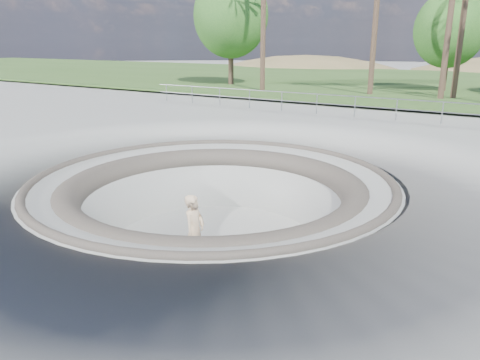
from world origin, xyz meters
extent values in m
plane|color=gray|center=(0.00, 0.00, 0.00)|extent=(180.00, 180.00, 0.00)
torus|color=gray|center=(0.00, 0.00, -2.00)|extent=(14.00, 14.00, 4.00)
cylinder|color=gray|center=(0.00, 0.00, -1.95)|extent=(6.60, 6.60, 0.10)
torus|color=#524C41|center=(0.00, 0.00, -0.02)|extent=(10.24, 10.24, 0.24)
torus|color=#524C41|center=(0.00, 0.00, -0.45)|extent=(8.91, 8.91, 0.81)
cube|color=#325120|center=(0.00, 34.00, 0.22)|extent=(180.00, 36.00, 0.12)
ellipsoid|color=brown|center=(-22.00, 55.00, -6.44)|extent=(50.40, 36.00, 23.40)
cylinder|color=gray|center=(0.00, 12.00, 1.17)|extent=(25.00, 0.05, 0.05)
cylinder|color=gray|center=(0.00, 12.00, 0.72)|extent=(25.00, 0.05, 0.05)
cube|color=olive|center=(0.68, -1.76, -1.82)|extent=(0.90, 0.30, 0.02)
cylinder|color=#A2A3A7|center=(0.68, -1.76, -1.86)|extent=(0.05, 0.19, 0.04)
cylinder|color=#A2A3A7|center=(0.68, -1.76, -1.86)|extent=(0.05, 0.19, 0.04)
cylinder|color=beige|center=(0.68, -1.76, -1.87)|extent=(0.07, 0.04, 0.07)
cylinder|color=beige|center=(0.68, -1.76, -1.87)|extent=(0.07, 0.04, 0.07)
cylinder|color=beige|center=(0.68, -1.76, -1.87)|extent=(0.07, 0.04, 0.07)
cylinder|color=beige|center=(0.68, -1.76, -1.87)|extent=(0.07, 0.04, 0.07)
imported|color=#D8B48B|center=(0.68, -1.76, -0.83)|extent=(0.56, 0.77, 1.95)
cylinder|color=brown|center=(-9.64, 19.86, 5.46)|extent=(0.36, 0.36, 10.59)
cylinder|color=brown|center=(-2.21, 21.60, 5.15)|extent=(0.36, 0.36, 9.95)
cylinder|color=brown|center=(2.94, 22.31, 4.00)|extent=(0.36, 0.36, 7.66)
cylinder|color=brown|center=(-14.40, 22.95, 2.77)|extent=(0.44, 0.44, 5.19)
ellipsoid|color=#235D20|center=(-14.40, 22.95, 5.73)|extent=(6.20, 5.64, 6.76)
cylinder|color=brown|center=(1.56, 26.60, 2.20)|extent=(0.44, 0.44, 4.06)
ellipsoid|color=#235D20|center=(1.56, 26.60, 4.52)|extent=(4.85, 4.41, 5.29)
camera|label=1|loc=(7.42, -10.35, 3.75)|focal=35.00mm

